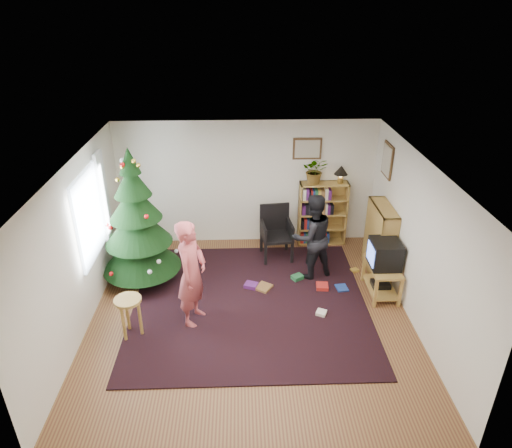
{
  "coord_description": "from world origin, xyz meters",
  "views": [
    {
      "loc": [
        -0.12,
        -5.84,
        4.56
      ],
      "look_at": [
        0.13,
        1.02,
        1.1
      ],
      "focal_mm": 32.0,
      "sensor_mm": 36.0,
      "label": 1
    }
  ],
  "objects_px": {
    "bookshelf_right": "(380,239)",
    "tv_stand": "(382,277)",
    "christmas_tree": "(138,229)",
    "crt_tv": "(385,254)",
    "person_standing": "(192,274)",
    "person_by_chair": "(312,237)",
    "stool": "(129,307)",
    "potted_plant": "(315,170)",
    "picture_back": "(307,149)",
    "armchair": "(276,229)",
    "picture_right": "(388,160)",
    "table_lamp": "(341,171)",
    "bookshelf_back": "(322,213)"
  },
  "relations": [
    {
      "from": "tv_stand",
      "to": "potted_plant",
      "type": "distance_m",
      "value": 2.39
    },
    {
      "from": "picture_back",
      "to": "armchair",
      "type": "distance_m",
      "value": 1.64
    },
    {
      "from": "picture_right",
      "to": "table_lamp",
      "type": "xyz_separation_m",
      "value": [
        -0.67,
        0.59,
        -0.41
      ]
    },
    {
      "from": "crt_tv",
      "to": "person_standing",
      "type": "height_order",
      "value": "person_standing"
    },
    {
      "from": "person_standing",
      "to": "person_by_chair",
      "type": "bearing_deg",
      "value": -40.08
    },
    {
      "from": "christmas_tree",
      "to": "potted_plant",
      "type": "bearing_deg",
      "value": 21.73
    },
    {
      "from": "crt_tv",
      "to": "potted_plant",
      "type": "height_order",
      "value": "potted_plant"
    },
    {
      "from": "christmas_tree",
      "to": "person_standing",
      "type": "height_order",
      "value": "christmas_tree"
    },
    {
      "from": "potted_plant",
      "to": "table_lamp",
      "type": "relative_size",
      "value": 1.49
    },
    {
      "from": "picture_right",
      "to": "crt_tv",
      "type": "relative_size",
      "value": 1.18
    },
    {
      "from": "table_lamp",
      "to": "potted_plant",
      "type": "bearing_deg",
      "value": 180.0
    },
    {
      "from": "picture_back",
      "to": "tv_stand",
      "type": "bearing_deg",
      "value": -61.36
    },
    {
      "from": "potted_plant",
      "to": "bookshelf_right",
      "type": "bearing_deg",
      "value": -47.73
    },
    {
      "from": "picture_right",
      "to": "crt_tv",
      "type": "bearing_deg",
      "value": -101.8
    },
    {
      "from": "bookshelf_right",
      "to": "armchair",
      "type": "xyz_separation_m",
      "value": [
        -1.8,
        0.66,
        -0.11
      ]
    },
    {
      "from": "christmas_tree",
      "to": "table_lamp",
      "type": "distance_m",
      "value": 3.92
    },
    {
      "from": "tv_stand",
      "to": "stool",
      "type": "height_order",
      "value": "stool"
    },
    {
      "from": "christmas_tree",
      "to": "stool",
      "type": "xyz_separation_m",
      "value": [
        0.1,
        -1.5,
        -0.51
      ]
    },
    {
      "from": "bookshelf_right",
      "to": "armchair",
      "type": "distance_m",
      "value": 1.92
    },
    {
      "from": "christmas_tree",
      "to": "crt_tv",
      "type": "height_order",
      "value": "christmas_tree"
    },
    {
      "from": "picture_back",
      "to": "picture_right",
      "type": "bearing_deg",
      "value": -28.69
    },
    {
      "from": "crt_tv",
      "to": "armchair",
      "type": "bearing_deg",
      "value": 141.27
    },
    {
      "from": "picture_right",
      "to": "person_by_chair",
      "type": "distance_m",
      "value": 1.9
    },
    {
      "from": "armchair",
      "to": "stool",
      "type": "xyz_separation_m",
      "value": [
        -2.32,
        -2.28,
        -0.05
      ]
    },
    {
      "from": "picture_back",
      "to": "crt_tv",
      "type": "height_order",
      "value": "picture_back"
    },
    {
      "from": "christmas_tree",
      "to": "armchair",
      "type": "height_order",
      "value": "christmas_tree"
    },
    {
      "from": "bookshelf_back",
      "to": "bookshelf_right",
      "type": "relative_size",
      "value": 1.0
    },
    {
      "from": "person_standing",
      "to": "potted_plant",
      "type": "xyz_separation_m",
      "value": [
        2.17,
        2.44,
        0.7
      ]
    },
    {
      "from": "table_lamp",
      "to": "bookshelf_back",
      "type": "bearing_deg",
      "value": 180.0
    },
    {
      "from": "picture_right",
      "to": "crt_tv",
      "type": "distance_m",
      "value": 1.73
    },
    {
      "from": "bookshelf_back",
      "to": "table_lamp",
      "type": "relative_size",
      "value": 3.7
    },
    {
      "from": "bookshelf_back",
      "to": "person_by_chair",
      "type": "distance_m",
      "value": 1.29
    },
    {
      "from": "stool",
      "to": "potted_plant",
      "type": "xyz_separation_m",
      "value": [
        3.08,
        2.76,
        1.05
      ]
    },
    {
      "from": "picture_back",
      "to": "potted_plant",
      "type": "xyz_separation_m",
      "value": [
        0.15,
        -0.14,
        -0.39
      ]
    },
    {
      "from": "stool",
      "to": "potted_plant",
      "type": "relative_size",
      "value": 1.25
    },
    {
      "from": "bookshelf_right",
      "to": "tv_stand",
      "type": "distance_m",
      "value": 0.77
    },
    {
      "from": "picture_back",
      "to": "person_standing",
      "type": "distance_m",
      "value": 3.45
    },
    {
      "from": "tv_stand",
      "to": "person_by_chair",
      "type": "bearing_deg",
      "value": 151.66
    },
    {
      "from": "potted_plant",
      "to": "person_by_chair",
      "type": "bearing_deg",
      "value": -99.03
    },
    {
      "from": "picture_back",
      "to": "person_standing",
      "type": "bearing_deg",
      "value": -128.15
    },
    {
      "from": "picture_back",
      "to": "christmas_tree",
      "type": "distance_m",
      "value": 3.46
    },
    {
      "from": "picture_back",
      "to": "christmas_tree",
      "type": "relative_size",
      "value": 0.22
    },
    {
      "from": "picture_back",
      "to": "table_lamp",
      "type": "distance_m",
      "value": 0.78
    },
    {
      "from": "bookshelf_right",
      "to": "armchair",
      "type": "height_order",
      "value": "bookshelf_right"
    },
    {
      "from": "bookshelf_right",
      "to": "table_lamp",
      "type": "height_order",
      "value": "table_lamp"
    },
    {
      "from": "picture_back",
      "to": "potted_plant",
      "type": "bearing_deg",
      "value": -41.41
    },
    {
      "from": "tv_stand",
      "to": "armchair",
      "type": "relative_size",
      "value": 0.81
    },
    {
      "from": "stool",
      "to": "crt_tv",
      "type": "bearing_deg",
      "value": 13.22
    },
    {
      "from": "armchair",
      "to": "potted_plant",
      "type": "xyz_separation_m",
      "value": [
        0.76,
        0.48,
        1.01
      ]
    },
    {
      "from": "armchair",
      "to": "person_standing",
      "type": "xyz_separation_m",
      "value": [
        -1.41,
        -1.96,
        0.3
      ]
    }
  ]
}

